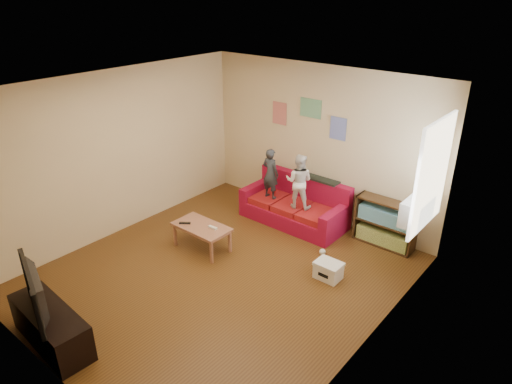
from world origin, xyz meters
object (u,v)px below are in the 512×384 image
Objects in this scene: coffee_table at (202,229)px; television at (42,289)px; child_a at (271,174)px; file_box at (328,270)px; tv_stand at (51,327)px; child_b at (299,181)px; sofa at (296,207)px; bookshelf at (385,226)px.

coffee_table is 0.89× the size of television.
file_box is at bearing 152.75° from child_a.
coffee_table is 2.42× the size of file_box.
television is at bearing 0.00° from tv_stand.
child_a is at bearing -19.93° from child_b.
tv_stand is at bearing -95.86° from sofa.
child_b is 0.92× the size of television.
child_a is at bearing 93.43° from tv_stand.
child_b is (0.60, 0.00, 0.02)m from child_a.
television is at bearing 90.87° from child_a.
bookshelf is 4.97m from tv_stand.
tv_stand is at bearing -119.61° from file_box.
child_a reaches higher than tv_stand.
television is (-1.81, -3.18, 0.64)m from file_box.
sofa reaches higher than coffee_table.
bookshelf is at bearing 8.61° from sofa.
coffee_table is at bearing 111.84° from television.
bookshelf is 0.94× the size of television.
bookshelf is at bearing 84.44° from television.
television reaches higher than file_box.
tv_stand is (-0.59, -4.15, -0.63)m from child_b.
child_a reaches higher than file_box.
bookshelf is at bearing 81.75° from file_box.
child_a reaches higher than coffee_table.
child_a is at bearing 84.34° from coffee_table.
sofa is at bearing -159.42° from child_a.
bookshelf is (2.17, 1.95, -0.01)m from coffee_table.
sofa reaches higher than file_box.
file_box is at bearing -98.25° from bookshelf.
bookshelf reaches higher than tv_stand.
bookshelf reaches higher than coffee_table.
bookshelf is 1.40m from file_box.
file_box is at bearing -39.58° from sofa.
child_b is 1.56m from bookshelf.
child_b is at bearing 64.10° from coffee_table.
coffee_table is 2.07m from file_box.
television is at bearing 61.97° from child_b.
television is (0.16, -2.60, 0.42)m from coffee_table.
sofa reaches higher than bookshelf.
child_b reaches higher than sofa.
sofa is at bearing 140.42° from file_box.
child_b is 1.72m from file_box.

